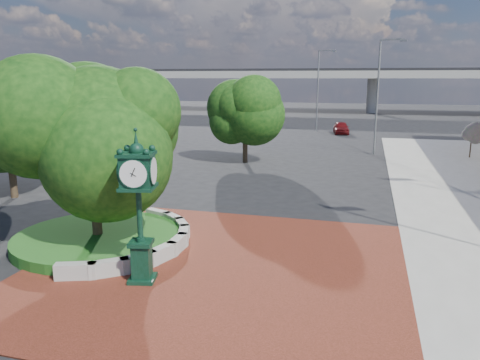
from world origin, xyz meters
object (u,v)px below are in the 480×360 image
(post_clock, at_px, (139,201))
(parked_car, at_px, (341,128))
(street_lamp_near, at_px, (381,88))
(street_lamp_far, at_px, (320,84))

(post_clock, height_order, parked_car, post_clock)
(post_clock, height_order, street_lamp_near, street_lamp_near)
(post_clock, relative_size, street_lamp_far, 0.51)
(post_clock, xyz_separation_m, street_lamp_near, (7.22, 26.89, 2.71))
(post_clock, xyz_separation_m, street_lamp_far, (0.91, 42.42, 2.76))
(post_clock, bearing_deg, street_lamp_near, 74.98)
(parked_car, bearing_deg, street_lamp_far, 136.52)
(post_clock, height_order, street_lamp_far, street_lamp_far)
(parked_car, relative_size, street_lamp_far, 0.43)
(street_lamp_near, xyz_separation_m, street_lamp_far, (-6.30, 15.53, 0.05))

